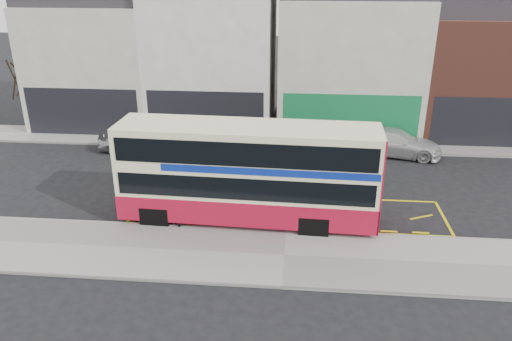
# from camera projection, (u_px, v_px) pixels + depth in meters

# --- Properties ---
(ground) EXTENTS (120.00, 120.00, 0.00)m
(ground) POSITION_uv_depth(u_px,v_px,m) (286.00, 229.00, 21.38)
(ground) COLOR black
(ground) RESTS_ON ground
(pavement) EXTENTS (40.00, 4.00, 0.15)m
(pavement) POSITION_uv_depth(u_px,v_px,m) (284.00, 256.00, 19.24)
(pavement) COLOR gray
(pavement) RESTS_ON ground
(kerb) EXTENTS (40.00, 0.15, 0.15)m
(kerb) POSITION_uv_depth(u_px,v_px,m) (286.00, 232.00, 21.01)
(kerb) COLOR gray
(kerb) RESTS_ON ground
(far_pavement) EXTENTS (50.00, 3.00, 0.15)m
(far_pavement) POSITION_uv_depth(u_px,v_px,m) (292.00, 142.00, 31.45)
(far_pavement) COLOR gray
(far_pavement) RESTS_ON ground
(road_markings) EXTENTS (14.00, 3.40, 0.01)m
(road_markings) POSITION_uv_depth(u_px,v_px,m) (287.00, 211.00, 22.85)
(road_markings) COLOR yellow
(road_markings) RESTS_ON ground
(terrace_far_left) EXTENTS (8.00, 8.01, 10.80)m
(terrace_far_left) POSITION_uv_depth(u_px,v_px,m) (100.00, 52.00, 34.39)
(terrace_far_left) COLOR silver
(terrace_far_left) RESTS_ON ground
(terrace_left) EXTENTS (8.00, 8.01, 11.80)m
(terrace_left) POSITION_uv_depth(u_px,v_px,m) (214.00, 46.00, 33.54)
(terrace_left) COLOR white
(terrace_left) RESTS_ON ground
(terrace_green_shop) EXTENTS (9.00, 8.01, 11.30)m
(terrace_green_shop) POSITION_uv_depth(u_px,v_px,m) (349.00, 52.00, 32.89)
(terrace_green_shop) COLOR silver
(terrace_green_shop) RESTS_ON ground
(terrace_right) EXTENTS (9.00, 8.01, 10.30)m
(terrace_right) POSITION_uv_depth(u_px,v_px,m) (488.00, 62.00, 32.33)
(terrace_right) COLOR brown
(terrace_right) RESTS_ON ground
(double_decker_bus) EXTENTS (11.08, 2.96, 4.39)m
(double_decker_bus) POSITION_uv_depth(u_px,v_px,m) (249.00, 173.00, 21.18)
(double_decker_bus) COLOR #FFFAC2
(double_decker_bus) RESTS_ON ground
(bus_stop_post) EXTENTS (0.68, 0.14, 2.72)m
(bus_stop_post) POSITION_uv_depth(u_px,v_px,m) (179.00, 191.00, 20.64)
(bus_stop_post) COLOR black
(bus_stop_post) RESTS_ON pavement
(car_silver) EXTENTS (4.03, 2.34, 1.29)m
(car_silver) POSITION_uv_depth(u_px,v_px,m) (130.00, 139.00, 30.15)
(car_silver) COLOR #9D9DA2
(car_silver) RESTS_ON ground
(car_grey) EXTENTS (4.62, 2.43, 1.45)m
(car_grey) POSITION_uv_depth(u_px,v_px,m) (291.00, 139.00, 29.99)
(car_grey) COLOR #373A3D
(car_grey) RESTS_ON ground
(car_white) EXTENTS (5.60, 3.17, 1.53)m
(car_white) POSITION_uv_depth(u_px,v_px,m) (395.00, 143.00, 29.27)
(car_white) COLOR silver
(car_white) RESTS_ON ground
(street_tree_left) EXTENTS (2.80, 2.80, 6.05)m
(street_tree_left) POSITION_uv_depth(u_px,v_px,m) (24.00, 69.00, 32.50)
(street_tree_left) COLOR #2D2114
(street_tree_left) RESTS_ON ground
(street_tree_right) EXTENTS (2.08, 2.08, 4.49)m
(street_tree_right) POSITION_uv_depth(u_px,v_px,m) (352.00, 94.00, 30.75)
(street_tree_right) COLOR #2D2114
(street_tree_right) RESTS_ON ground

